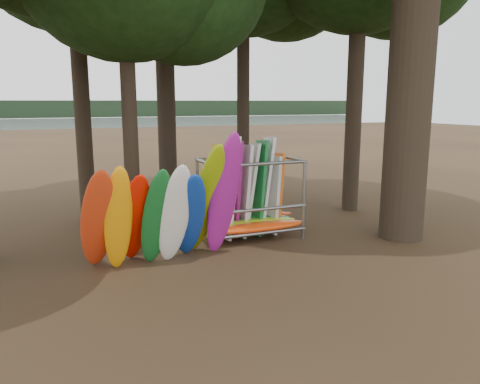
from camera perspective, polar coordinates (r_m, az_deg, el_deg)
name	(u,v)px	position (r m, az deg, el deg)	size (l,w,h in m)	color
ground	(235,265)	(10.93, -0.67, -8.91)	(120.00, 120.00, 0.00)	#47331E
lake	(71,129)	(69.73, -19.86, 7.26)	(160.00, 160.00, 0.00)	gray
far_shore	(58,109)	(119.59, -21.35, 9.40)	(160.00, 4.00, 4.00)	black
kayak_row	(167,212)	(10.69, -8.95, -2.45)	(3.75, 1.95, 3.20)	red
storage_rack	(250,201)	(12.90, 1.17, -1.05)	(3.18, 1.60, 2.83)	gray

